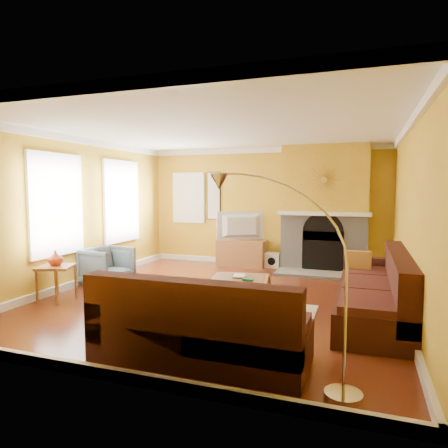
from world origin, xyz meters
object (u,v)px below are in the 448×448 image
at_px(coffee_table, 240,289).
at_px(media_console, 242,253).
at_px(side_table, 56,283).
at_px(sectional_sofa, 280,287).
at_px(armchair, 107,266).
at_px(arc_lamp, 284,284).

xyz_separation_m(coffee_table, media_console, (-0.78, 2.68, 0.13)).
xyz_separation_m(coffee_table, side_table, (-2.73, -1.00, 0.10)).
xyz_separation_m(sectional_sofa, side_table, (-3.53, -0.25, -0.17)).
bearing_deg(side_table, sectional_sofa, 4.02).
bearing_deg(coffee_table, armchair, 177.14).
bearing_deg(coffee_table, arc_lamp, -65.13).
bearing_deg(media_console, arc_lamp, -69.41).
relative_size(media_console, arc_lamp, 0.58).
height_order(coffee_table, media_console, media_console).
bearing_deg(coffee_table, sectional_sofa, -42.85).
height_order(side_table, arc_lamp, arc_lamp).
bearing_deg(arc_lamp, armchair, 144.22).
relative_size(sectional_sofa, armchair, 5.10).
distance_m(media_console, armchair, 3.13).
height_order(coffee_table, armchair, armchair).
distance_m(coffee_table, armchair, 2.59).
distance_m(sectional_sofa, coffee_table, 1.13).
bearing_deg(arc_lamp, side_table, 157.76).
bearing_deg(armchair, arc_lamp, -115.27).
xyz_separation_m(sectional_sofa, media_console, (-1.58, 3.43, -0.15)).
bearing_deg(coffee_table, side_table, -159.96).
relative_size(sectional_sofa, side_table, 7.07).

